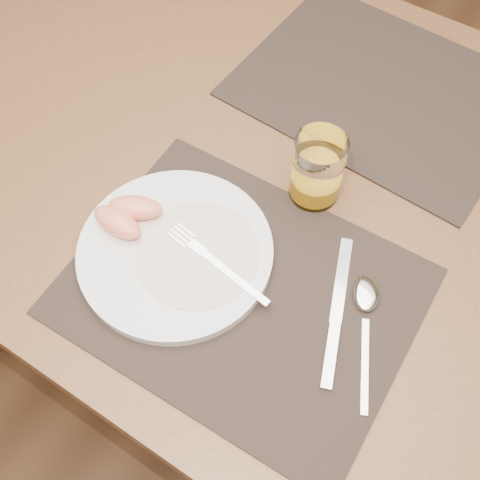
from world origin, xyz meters
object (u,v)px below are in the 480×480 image
placemat_far (381,89)px  juice_glass (317,171)px  placemat_near (241,291)px  knife (335,322)px  spoon (366,303)px  table (300,204)px  fork (210,258)px  plate (175,252)px

placemat_far → juice_glass: (0.01, -0.25, 0.05)m
placemat_near → knife: 0.13m
placemat_far → knife: 0.43m
spoon → juice_glass: juice_glass is taller
table → knife: (0.16, -0.19, 0.09)m
table → juice_glass: 0.14m
table → fork: size_ratio=8.00×
knife → placemat_near: bearing=-168.2°
placemat_far → plate: bearing=-102.6°
juice_glass → fork: bearing=-107.8°
fork → knife: (0.19, 0.02, -0.02)m
placemat_near → table: bearing=97.2°
placemat_far → plate: size_ratio=1.67×
table → knife: bearing=-51.1°
spoon → juice_glass: size_ratio=1.63×
plate → knife: plate is taller
plate → knife: bearing=7.2°
plate → spoon: 0.27m
spoon → placemat_near: bearing=-154.3°
placemat_near → juice_glass: juice_glass is taller
knife → juice_glass: size_ratio=1.89×
placemat_far → juice_glass: 0.25m
placemat_far → fork: (-0.05, -0.43, 0.02)m
knife → table: bearing=128.9°
placemat_far → spoon: size_ratio=2.48×
knife → juice_glass: bearing=127.0°
placemat_near → juice_glass: (0.00, 0.19, 0.05)m
placemat_near → juice_glass: bearing=89.5°
plate → knife: (0.23, 0.03, -0.01)m
plate → juice_glass: 0.23m
table → placemat_far: bearing=84.8°
plate → juice_glass: size_ratio=2.42×
knife → juice_glass: 0.22m
table → juice_glass: size_ratio=12.55×
spoon → juice_glass: (-0.15, 0.12, 0.04)m
plate → juice_glass: juice_glass is taller
placemat_near → juice_glass: size_ratio=4.03×
knife → spoon: 0.05m
placemat_far → juice_glass: juice_glass is taller
fork → knife: fork is taller
knife → spoon: size_ratio=1.16×
placemat_near → juice_glass: 0.20m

